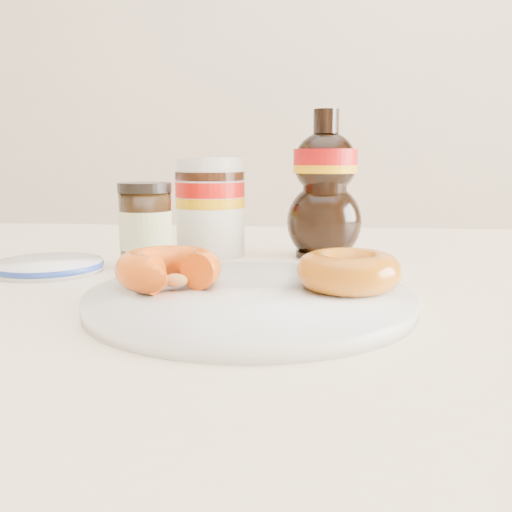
# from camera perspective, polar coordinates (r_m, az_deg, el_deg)

# --- Properties ---
(dining_table) EXTENTS (1.40, 0.90, 0.75)m
(dining_table) POSITION_cam_1_polar(r_m,az_deg,el_deg) (0.62, -3.70, -9.75)
(dining_table) COLOR beige
(dining_table) RESTS_ON ground
(plate) EXTENTS (0.27, 0.27, 0.01)m
(plate) POSITION_cam_1_polar(r_m,az_deg,el_deg) (0.48, -0.60, -4.27)
(plate) COLOR white
(plate) RESTS_ON dining_table
(donut_bitten) EXTENTS (0.12, 0.12, 0.03)m
(donut_bitten) POSITION_cam_1_polar(r_m,az_deg,el_deg) (0.50, -8.73, -1.26)
(donut_bitten) COLOR #DB500C
(donut_bitten) RESTS_ON plate
(donut_whole) EXTENTS (0.11, 0.11, 0.03)m
(donut_whole) POSITION_cam_1_polar(r_m,az_deg,el_deg) (0.49, 9.24, -1.48)
(donut_whole) COLOR #B1580B
(donut_whole) RESTS_ON plate
(nutella_jar) EXTENTS (0.09, 0.09, 0.12)m
(nutella_jar) POSITION_cam_1_polar(r_m,az_deg,el_deg) (0.73, -4.60, 5.29)
(nutella_jar) COLOR white
(nutella_jar) RESTS_ON dining_table
(syrup_bottle) EXTENTS (0.11, 0.10, 0.18)m
(syrup_bottle) POSITION_cam_1_polar(r_m,az_deg,el_deg) (0.72, 6.90, 7.12)
(syrup_bottle) COLOR black
(syrup_bottle) RESTS_ON dining_table
(dark_jar) EXTENTS (0.06, 0.06, 0.10)m
(dark_jar) POSITION_cam_1_polar(r_m,az_deg,el_deg) (0.66, -10.97, 2.94)
(dark_jar) COLOR black
(dark_jar) RESTS_ON dining_table
(blue_rim_saucer) EXTENTS (0.12, 0.12, 0.01)m
(blue_rim_saucer) POSITION_cam_1_polar(r_m,az_deg,el_deg) (0.67, -20.06, -0.92)
(blue_rim_saucer) COLOR white
(blue_rim_saucer) RESTS_ON dining_table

